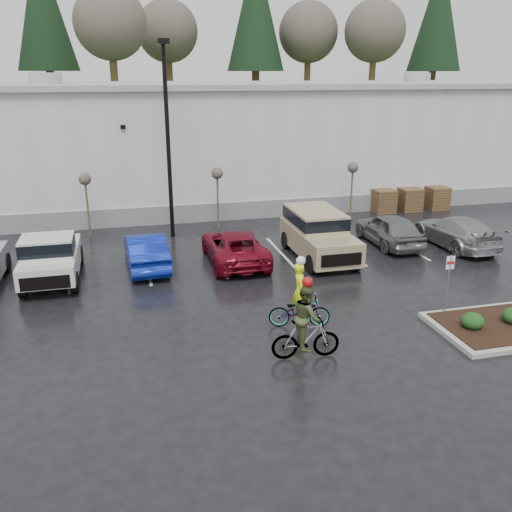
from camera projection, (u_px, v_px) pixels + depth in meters
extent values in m
plane|color=black|center=(340.00, 333.00, 17.03)|extent=(120.00, 120.00, 0.00)
cube|color=silver|center=(215.00, 141.00, 36.12)|extent=(60.00, 15.00, 7.00)
cube|color=slate|center=(240.00, 211.00, 30.14)|extent=(60.00, 0.12, 1.00)
cube|color=#999B9E|center=(214.00, 85.00, 34.98)|extent=(60.50, 15.50, 0.30)
cube|color=#203F1A|center=(177.00, 121.00, 57.40)|extent=(80.00, 25.00, 6.00)
cylinder|color=black|center=(168.00, 146.00, 25.68)|extent=(0.20, 0.20, 9.00)
cube|color=black|center=(163.00, 42.00, 24.21)|extent=(0.50, 1.00, 0.25)
cylinder|color=#472C1C|center=(88.00, 209.00, 26.66)|extent=(0.10, 0.10, 2.80)
sphere|color=#463D38|center=(85.00, 179.00, 26.18)|extent=(0.60, 0.60, 0.60)
cylinder|color=#472C1C|center=(218.00, 202.00, 28.17)|extent=(0.10, 0.10, 2.80)
sphere|color=#463D38|center=(217.00, 173.00, 27.69)|extent=(0.60, 0.60, 0.60)
cylinder|color=#472C1C|center=(351.00, 195.00, 29.92)|extent=(0.10, 0.10, 2.80)
sphere|color=#463D38|center=(353.00, 167.00, 29.44)|extent=(0.60, 0.60, 0.60)
cube|color=#472C1C|center=(383.00, 201.00, 31.65)|extent=(1.20, 1.20, 1.35)
cube|color=#472C1C|center=(410.00, 199.00, 32.05)|extent=(1.20, 1.20, 1.35)
cube|color=#472C1C|center=(437.00, 198.00, 32.46)|extent=(1.20, 1.20, 1.35)
ellipsoid|color=#153713|center=(473.00, 321.00, 16.91)|extent=(0.70, 0.70, 0.52)
cylinder|color=gray|center=(447.00, 287.00, 17.75)|extent=(0.05, 0.05, 2.20)
cube|color=white|center=(450.00, 263.00, 17.47)|extent=(0.30, 0.02, 0.45)
cube|color=red|center=(451.00, 263.00, 17.47)|extent=(0.26, 0.02, 0.10)
imported|color=#0D2095|center=(146.00, 250.00, 22.59)|extent=(1.78, 4.55, 1.47)
imported|color=maroon|center=(234.00, 247.00, 23.24)|extent=(2.35, 5.04, 1.40)
imported|color=slate|center=(389.00, 229.00, 25.59)|extent=(1.81, 4.49, 1.53)
imported|color=#9B9DA2|center=(456.00, 231.00, 25.38)|extent=(2.17, 5.03, 1.44)
imported|color=#3F3F44|center=(299.00, 311.00, 17.34)|extent=(2.07, 1.12, 1.03)
imported|color=#E5FE0E|center=(300.00, 290.00, 17.11)|extent=(0.57, 0.74, 1.80)
sphere|color=silver|center=(301.00, 261.00, 16.79)|extent=(0.30, 0.30, 0.30)
imported|color=#3F3F44|center=(306.00, 339.00, 15.37)|extent=(1.95, 0.72, 1.19)
imported|color=#3D4826|center=(306.00, 317.00, 15.15)|extent=(0.58, 0.95, 1.88)
sphere|color=#990C0C|center=(308.00, 282.00, 14.82)|extent=(0.31, 0.31, 0.31)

